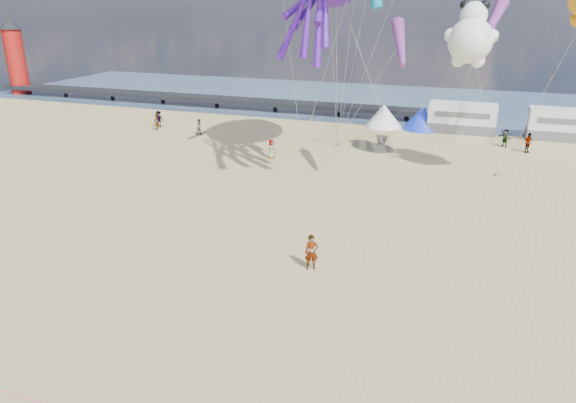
{
  "coord_description": "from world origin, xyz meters",
  "views": [
    {
      "loc": [
        6.45,
        -15.04,
        12.54
      ],
      "look_at": [
        -0.95,
        6.0,
        3.87
      ],
      "focal_mm": 32.0,
      "sensor_mm": 36.0,
      "label": 1
    }
  ],
  "objects_px": {
    "sandbag_d": "(427,158)",
    "sandbag_e": "(337,144)",
    "beachgoer_5": "(157,122)",
    "tent_white": "(384,115)",
    "sandbag_a": "(302,150)",
    "tent_blue": "(422,118)",
    "beachgoer_4": "(505,138)",
    "beachgoer_0": "(271,149)",
    "windsock_right": "(400,43)",
    "motorhome_1": "(565,125)",
    "lighthouse": "(16,62)",
    "beachgoer_3": "(528,143)",
    "kite_panda": "(470,41)",
    "sandbag_c": "(499,175)",
    "windsock_mid": "(495,19)",
    "beachgoer_2": "(159,119)",
    "motorhome_0": "(462,118)",
    "standing_person": "(311,252)",
    "beachgoer_1": "(200,127)",
    "sandbag_b": "(397,156)"
  },
  "relations": [
    {
      "from": "motorhome_0",
      "to": "motorhome_1",
      "type": "relative_size",
      "value": 1.0
    },
    {
      "from": "beachgoer_2",
      "to": "beachgoer_5",
      "type": "height_order",
      "value": "beachgoer_2"
    },
    {
      "from": "beachgoer_0",
      "to": "sandbag_a",
      "type": "distance_m",
      "value": 3.52
    },
    {
      "from": "motorhome_0",
      "to": "sandbag_a",
      "type": "height_order",
      "value": "motorhome_0"
    },
    {
      "from": "sandbag_a",
      "to": "windsock_right",
      "type": "relative_size",
      "value": 0.1
    },
    {
      "from": "beachgoer_3",
      "to": "kite_panda",
      "type": "relative_size",
      "value": 0.32
    },
    {
      "from": "sandbag_b",
      "to": "kite_panda",
      "type": "distance_m",
      "value": 11.28
    },
    {
      "from": "beachgoer_0",
      "to": "sandbag_d",
      "type": "distance_m",
      "value": 13.42
    },
    {
      "from": "beachgoer_0",
      "to": "windsock_right",
      "type": "height_order",
      "value": "windsock_right"
    },
    {
      "from": "tent_white",
      "to": "beachgoer_5",
      "type": "xyz_separation_m",
      "value": [
        -22.13,
        -9.59,
        -0.35
      ]
    },
    {
      "from": "motorhome_1",
      "to": "sandbag_a",
      "type": "height_order",
      "value": "motorhome_1"
    },
    {
      "from": "lighthouse",
      "to": "tent_white",
      "type": "distance_m",
      "value": 54.25
    },
    {
      "from": "sandbag_d",
      "to": "beachgoer_5",
      "type": "bearing_deg",
      "value": 176.79
    },
    {
      "from": "beachgoer_5",
      "to": "sandbag_e",
      "type": "xyz_separation_m",
      "value": [
        19.39,
        0.28,
        -0.74
      ]
    },
    {
      "from": "sandbag_d",
      "to": "sandbag_e",
      "type": "distance_m",
      "value": 8.64
    },
    {
      "from": "sandbag_d",
      "to": "sandbag_e",
      "type": "xyz_separation_m",
      "value": [
        -8.45,
        1.84,
        0.0
      ]
    },
    {
      "from": "beachgoer_4",
      "to": "lighthouse",
      "type": "bearing_deg",
      "value": -144.27
    },
    {
      "from": "tent_white",
      "to": "beachgoer_4",
      "type": "relative_size",
      "value": 2.42
    },
    {
      "from": "tent_white",
      "to": "beachgoer_3",
      "type": "distance_m",
      "value": 15.16
    },
    {
      "from": "beachgoer_4",
      "to": "sandbag_e",
      "type": "xyz_separation_m",
      "value": [
        -14.78,
        -4.67,
        -0.72
      ]
    },
    {
      "from": "lighthouse",
      "to": "beachgoer_2",
      "type": "xyz_separation_m",
      "value": [
        31.36,
        -12.37,
        -3.62
      ]
    },
    {
      "from": "sandbag_a",
      "to": "sandbag_c",
      "type": "relative_size",
      "value": 1.0
    },
    {
      "from": "beachgoer_2",
      "to": "sandbag_c",
      "type": "relative_size",
      "value": 3.51
    },
    {
      "from": "windsock_mid",
      "to": "sandbag_a",
      "type": "bearing_deg",
      "value": -169.92
    },
    {
      "from": "lighthouse",
      "to": "beachgoer_3",
      "type": "xyz_separation_m",
      "value": [
        67.88,
        -10.09,
        -3.61
      ]
    },
    {
      "from": "beachgoer_3",
      "to": "windsock_mid",
      "type": "xyz_separation_m",
      "value": [
        -4.36,
        -6.54,
        10.5
      ]
    },
    {
      "from": "beachgoer_0",
      "to": "beachgoer_1",
      "type": "xyz_separation_m",
      "value": [
        -9.82,
        5.4,
        -0.01
      ]
    },
    {
      "from": "beachgoer_2",
      "to": "sandbag_a",
      "type": "relative_size",
      "value": 3.51
    },
    {
      "from": "lighthouse",
      "to": "beachgoer_2",
      "type": "distance_m",
      "value": 33.91
    },
    {
      "from": "tent_blue",
      "to": "sandbag_a",
      "type": "xyz_separation_m",
      "value": [
        -9.2,
        -12.45,
        -1.09
      ]
    },
    {
      "from": "sandbag_a",
      "to": "tent_white",
      "type": "bearing_deg",
      "value": 67.36
    },
    {
      "from": "sandbag_c",
      "to": "windsock_mid",
      "type": "height_order",
      "value": "windsock_mid"
    },
    {
      "from": "beachgoer_2",
      "to": "beachgoer_1",
      "type": "bearing_deg",
      "value": -23.21
    },
    {
      "from": "motorhome_1",
      "to": "tent_white",
      "type": "xyz_separation_m",
      "value": [
        -17.5,
        0.0,
        -0.3
      ]
    },
    {
      "from": "sandbag_d",
      "to": "sandbag_e",
      "type": "bearing_deg",
      "value": 167.71
    },
    {
      "from": "sandbag_d",
      "to": "windsock_right",
      "type": "relative_size",
      "value": 0.1
    },
    {
      "from": "motorhome_0",
      "to": "standing_person",
      "type": "xyz_separation_m",
      "value": [
        -6.04,
        -33.06,
        -0.58
      ]
    },
    {
      "from": "tent_white",
      "to": "sandbag_a",
      "type": "bearing_deg",
      "value": -112.64
    },
    {
      "from": "standing_person",
      "to": "sandbag_c",
      "type": "xyz_separation_m",
      "value": [
        9.41,
        18.98,
        -0.81
      ]
    },
    {
      "from": "motorhome_1",
      "to": "tent_blue",
      "type": "xyz_separation_m",
      "value": [
        -13.5,
        0.0,
        -0.3
      ]
    },
    {
      "from": "motorhome_1",
      "to": "kite_panda",
      "type": "xyz_separation_m",
      "value": [
        -9.46,
        -14.03,
        8.45
      ]
    },
    {
      "from": "beachgoer_0",
      "to": "beachgoer_3",
      "type": "height_order",
      "value": "beachgoer_3"
    },
    {
      "from": "beachgoer_4",
      "to": "beachgoer_0",
      "type": "bearing_deg",
      "value": -107.4
    },
    {
      "from": "motorhome_1",
      "to": "sandbag_e",
      "type": "relative_size",
      "value": 13.2
    },
    {
      "from": "sandbag_c",
      "to": "motorhome_1",
      "type": "bearing_deg",
      "value": 66.49
    },
    {
      "from": "tent_white",
      "to": "standing_person",
      "type": "relative_size",
      "value": 2.18
    },
    {
      "from": "tent_blue",
      "to": "beachgoer_2",
      "type": "bearing_deg",
      "value": -162.55
    },
    {
      "from": "sandbag_e",
      "to": "windsock_right",
      "type": "relative_size",
      "value": 0.1
    },
    {
      "from": "motorhome_0",
      "to": "windsock_right",
      "type": "height_order",
      "value": "windsock_right"
    },
    {
      "from": "motorhome_1",
      "to": "tent_white",
      "type": "relative_size",
      "value": 1.65
    }
  ]
}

